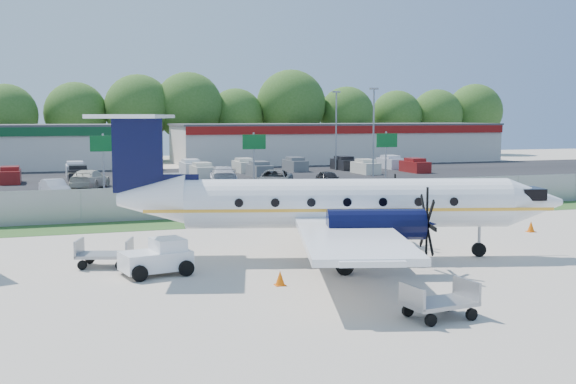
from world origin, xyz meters
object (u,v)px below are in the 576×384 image
object	(u,v)px
aircraft	(338,203)
baggage_cart_far	(440,302)
baggage_cart_near	(105,254)
pushback_tug	(159,258)

from	to	relation	value
aircraft	baggage_cart_far	size ratio (longest dim) A/B	8.96
aircraft	baggage_cart_near	size ratio (longest dim) A/B	8.26
baggage_cart_near	baggage_cart_far	distance (m)	14.47
baggage_cart_far	baggage_cart_near	bearing A→B (deg)	129.30
aircraft	pushback_tug	size ratio (longest dim) A/B	7.14
pushback_tug	baggage_cart_near	world-z (taller)	pushback_tug
baggage_cart_near	baggage_cart_far	world-z (taller)	baggage_cart_near
aircraft	pushback_tug	bearing A→B (deg)	-173.96
pushback_tug	baggage_cart_far	bearing A→B (deg)	-51.13
pushback_tug	baggage_cart_far	xyz separation A→B (m)	(7.26, -9.01, -0.15)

